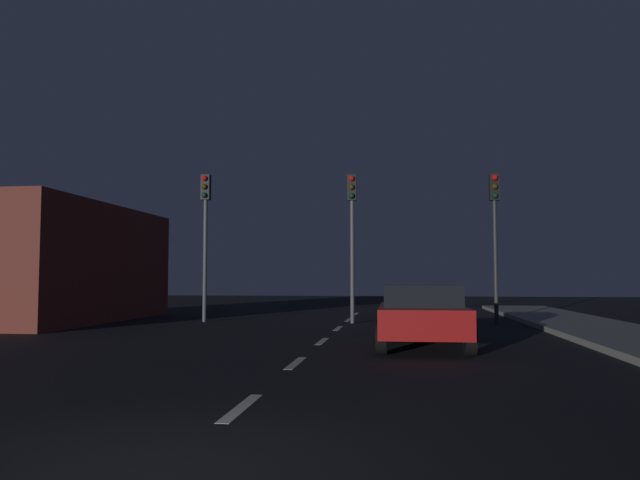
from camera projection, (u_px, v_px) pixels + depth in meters
name	position (u px, v px, depth m)	size (l,w,h in m)	color
ground_plane	(301.00, 359.00, 11.54)	(80.00, 80.00, 0.00)	black
lane_stripe_second	(241.00, 407.00, 7.19)	(0.16, 1.60, 0.01)	silver
lane_stripe_third	(296.00, 363.00, 10.95)	(0.16, 1.60, 0.01)	silver
lane_stripe_fourth	(322.00, 341.00, 14.71)	(0.16, 1.60, 0.01)	silver
lane_stripe_fifth	(338.00, 328.00, 18.47)	(0.16, 1.60, 0.01)	silver
lane_stripe_sixth	(349.00, 320.00, 22.23)	(0.16, 1.60, 0.01)	silver
lane_stripe_seventh	(356.00, 314.00, 25.99)	(0.16, 1.60, 0.01)	silver
traffic_signal_left	(205.00, 219.00, 21.43)	(0.32, 0.38, 5.21)	#4C4C51
traffic_signal_center	(352.00, 219.00, 20.74)	(0.32, 0.38, 5.09)	#4C4C51
traffic_signal_right	(495.00, 219.00, 20.12)	(0.32, 0.38, 5.02)	#2D2D30
car_stopped_ahead	(422.00, 315.00, 13.41)	(2.00, 3.84, 1.39)	#B21919
storefront_left	(62.00, 264.00, 21.64)	(4.21, 9.42, 4.11)	maroon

